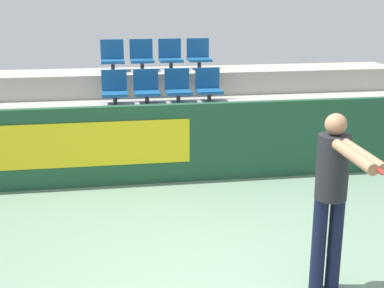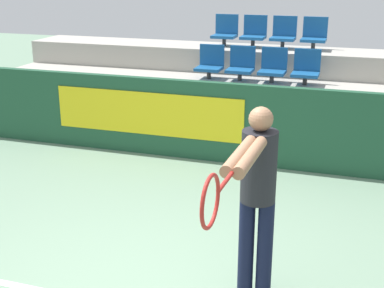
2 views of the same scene
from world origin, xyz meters
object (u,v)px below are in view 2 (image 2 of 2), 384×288
object	(u,v)px
stadium_chair_0	(192,101)
stadium_chair_4	(210,63)
tennis_player	(256,191)
stadium_chair_3	(296,109)
stadium_chair_6	(273,67)
stadium_chair_7	(306,69)
stadium_chair_10	(284,34)
stadium_chair_11	(314,35)
stadium_chair_1	(226,104)
stadium_chair_2	(260,106)
stadium_chair_5	(241,65)
stadium_chair_8	(225,32)
stadium_chair_9	(254,33)

from	to	relation	value
stadium_chair_0	stadium_chair_4	distance (m)	1.08
tennis_player	stadium_chair_3	bearing A→B (deg)	94.13
stadium_chair_6	tennis_player	size ratio (longest dim) A/B	0.33
stadium_chair_7	stadium_chair_10	world-z (taller)	stadium_chair_10
stadium_chair_11	tennis_player	bearing A→B (deg)	-88.35
stadium_chair_1	stadium_chair_7	world-z (taller)	stadium_chair_7
stadium_chair_2	stadium_chair_3	bearing A→B (deg)	0.00
stadium_chair_5	stadium_chair_3	bearing A→B (deg)	-42.77
stadium_chair_3	stadium_chair_10	world-z (taller)	stadium_chair_10
stadium_chair_1	stadium_chair_3	size ratio (longest dim) A/B	1.00
stadium_chair_0	stadium_chair_2	world-z (taller)	same
stadium_chair_7	tennis_player	xyz separation A→B (m)	(0.17, -4.91, -0.06)
stadium_chair_3	stadium_chair_5	size ratio (longest dim) A/B	1.00
tennis_player	stadium_chair_5	bearing A→B (deg)	105.86
stadium_chair_8	stadium_chair_10	xyz separation A→B (m)	(1.07, 0.00, 0.00)
stadium_chair_10	stadium_chair_8	bearing A→B (deg)	180.00
stadium_chair_0	stadium_chair_3	bearing A→B (deg)	0.00
stadium_chair_4	stadium_chair_10	bearing A→B (deg)	42.77
stadium_chair_0	stadium_chair_9	xyz separation A→B (m)	(0.54, 1.99, 0.84)
stadium_chair_8	tennis_player	size ratio (longest dim) A/B	0.33
stadium_chair_7	stadium_chair_11	size ratio (longest dim) A/B	1.00
stadium_chair_1	stadium_chair_6	distance (m)	1.20
stadium_chair_1	stadium_chair_11	bearing A→B (deg)	61.61
stadium_chair_10	stadium_chair_11	world-z (taller)	same
stadium_chair_3	stadium_chair_2	bearing A→B (deg)	180.00
stadium_chair_1	stadium_chair_2	world-z (taller)	same
stadium_chair_0	stadium_chair_11	xyz separation A→B (m)	(1.61, 1.99, 0.84)
stadium_chair_8	stadium_chair_7	bearing A→B (deg)	-31.66
stadium_chair_2	stadium_chair_11	bearing A→B (deg)	74.88
stadium_chair_5	stadium_chair_1	bearing A→B (deg)	-90.00
stadium_chair_0	stadium_chair_11	world-z (taller)	stadium_chair_11
stadium_chair_2	stadium_chair_8	size ratio (longest dim) A/B	1.00
stadium_chair_1	stadium_chair_3	xyz separation A→B (m)	(1.07, 0.00, 0.00)
tennis_player	stadium_chair_11	bearing A→B (deg)	93.29
stadium_chair_6	stadium_chair_10	size ratio (longest dim) A/B	1.00
stadium_chair_10	tennis_player	size ratio (longest dim) A/B	0.33
stadium_chair_0	tennis_player	size ratio (longest dim) A/B	0.33
stadium_chair_6	stadium_chair_9	xyz separation A→B (m)	(-0.54, 0.99, 0.42)
stadium_chair_8	stadium_chair_11	size ratio (longest dim) A/B	1.00
stadium_chair_0	stadium_chair_8	distance (m)	2.15
stadium_chair_3	stadium_chair_7	xyz separation A→B (m)	(0.00, 0.99, 0.42)
stadium_chair_1	stadium_chair_2	xyz separation A→B (m)	(0.54, 0.00, 0.00)
stadium_chair_3	tennis_player	distance (m)	3.93
stadium_chair_0	stadium_chair_1	size ratio (longest dim) A/B	1.00
tennis_player	stadium_chair_2	bearing A→B (deg)	101.87
stadium_chair_0	tennis_player	xyz separation A→B (m)	(1.78, -3.91, 0.36)
stadium_chair_2	stadium_chair_5	size ratio (longest dim) A/B	1.00
stadium_chair_3	stadium_chair_5	xyz separation A→B (m)	(-1.07, 0.99, 0.42)
stadium_chair_10	stadium_chair_1	bearing A→B (deg)	-105.12
tennis_player	stadium_chair_1	bearing A→B (deg)	109.26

